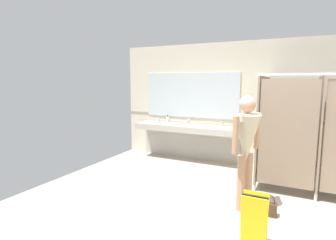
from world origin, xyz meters
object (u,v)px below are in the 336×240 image
(person_standing, at_px, (246,138))
(handbag, at_px, (268,208))
(soap_dispenser, at_px, (168,119))
(wet_floor_sign, at_px, (254,221))

(person_standing, xyz_separation_m, handbag, (0.34, -0.07, -0.96))
(handbag, relative_size, soap_dispenser, 1.70)
(person_standing, height_order, soap_dispenser, person_standing)
(person_standing, height_order, wet_floor_sign, person_standing)
(soap_dispenser, bearing_deg, handbag, -39.03)
(handbag, height_order, wet_floor_sign, wet_floor_sign)
(person_standing, bearing_deg, wet_floor_sign, -73.17)
(person_standing, relative_size, soap_dispenser, 9.01)
(wet_floor_sign, bearing_deg, handbag, 86.60)
(person_standing, bearing_deg, handbag, -11.54)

